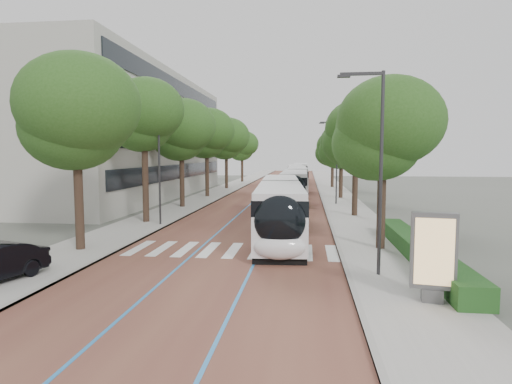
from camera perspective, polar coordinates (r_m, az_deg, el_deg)
ground at (r=21.17m, az=-4.09°, el=-8.39°), size 160.00×160.00×0.00m
road at (r=60.55m, az=3.05°, el=0.36°), size 11.00×140.00×0.02m
sidewalk_left at (r=61.48m, az=-3.95°, el=0.47°), size 4.00×140.00×0.12m
sidewalk_right at (r=60.52m, az=10.15°, el=0.34°), size 4.00×140.00×0.12m
kerb_left at (r=61.16m, az=-2.20°, el=0.46°), size 0.20×140.00×0.14m
kerb_right at (r=60.44m, az=8.35°, el=0.35°), size 0.20×140.00×0.14m
zebra_crossing at (r=22.09m, az=-3.08°, el=-7.76°), size 10.55×3.60×0.01m
lane_line_left at (r=60.67m, az=1.54°, el=0.39°), size 0.12×126.00×0.01m
lane_line_right at (r=60.46m, az=4.56°, el=0.36°), size 0.12×126.00×0.01m
office_building at (r=53.63m, az=-19.23°, el=6.97°), size 18.11×40.00×14.00m
hedge at (r=21.33m, az=20.88°, el=-7.18°), size 1.20×14.00×0.80m
streetlight_near at (r=17.43m, az=15.78°, el=4.55°), size 1.82×0.20×8.00m
streetlight_far at (r=42.31m, az=10.48°, el=4.81°), size 1.82×0.20×8.00m
lamp_post_left at (r=29.95m, az=-12.77°, el=3.39°), size 0.14×0.14×8.00m
trees_left at (r=46.54m, az=-7.49°, el=7.38°), size 6.17×60.65×9.66m
trees_right at (r=42.54m, az=11.96°, el=6.22°), size 5.45×47.33×8.63m
lead_bus at (r=27.10m, az=3.24°, el=-1.94°), size 3.59×18.51×3.20m
bus_queued_0 at (r=43.15m, az=5.16°, el=0.63°), size 2.56×12.40×3.20m
bus_queued_1 at (r=56.24m, az=5.55°, el=1.64°), size 2.89×12.47×3.20m
bus_queued_2 at (r=68.59m, az=5.35°, el=2.24°), size 3.20×12.52×3.20m
bus_queued_3 at (r=81.27m, az=5.96°, el=2.66°), size 2.62×12.42×3.20m
ad_panel at (r=15.13m, az=22.57°, el=-7.78°), size 1.45×0.64×2.93m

